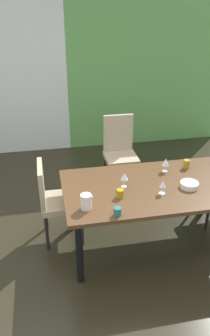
% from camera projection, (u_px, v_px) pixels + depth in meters
% --- Properties ---
extents(ground_plane, '(5.98, 5.86, 0.02)m').
position_uv_depth(ground_plane, '(83.00, 253.00, 3.57)').
color(ground_plane, black).
extents(garden_window_panel, '(2.84, 0.10, 2.75)m').
position_uv_depth(garden_window_panel, '(148.00, 68.00, 5.70)').
color(garden_window_panel, '#60A252').
rests_on(garden_window_panel, ground_plane).
extents(dining_table, '(1.86, 1.03, 0.75)m').
position_uv_depth(dining_table, '(153.00, 192.00, 3.41)').
color(dining_table, '#52351F').
rests_on(dining_table, ground_plane).
extents(chair_head_far, '(0.44, 0.45, 1.03)m').
position_uv_depth(chair_head_far, '(120.00, 149.00, 4.61)').
color(chair_head_far, tan).
rests_on(chair_head_far, ground_plane).
extents(chair_left_far, '(0.45, 0.44, 0.94)m').
position_uv_depth(chair_left_far, '(54.00, 198.00, 3.55)').
color(chair_left_far, tan).
rests_on(chair_left_far, ground_plane).
extents(wine_glass_center, '(0.08, 0.08, 0.16)m').
position_uv_depth(wine_glass_center, '(124.00, 177.00, 3.29)').
color(wine_glass_center, silver).
rests_on(wine_glass_center, dining_table).
extents(wine_glass_south, '(0.08, 0.08, 0.16)m').
position_uv_depth(wine_glass_south, '(166.00, 162.00, 3.59)').
color(wine_glass_south, silver).
rests_on(wine_glass_south, dining_table).
extents(wine_glass_corner, '(0.07, 0.07, 0.14)m').
position_uv_depth(wine_glass_corner, '(163.00, 185.00, 3.19)').
color(wine_glass_corner, silver).
rests_on(wine_glass_corner, dining_table).
extents(serving_bowl_near_shelf, '(0.19, 0.19, 0.05)m').
position_uv_depth(serving_bowl_near_shelf, '(189.00, 185.00, 3.33)').
color(serving_bowl_near_shelf, silver).
rests_on(serving_bowl_near_shelf, dining_table).
extents(cup_east, '(0.07, 0.07, 0.10)m').
position_uv_depth(cup_east, '(186.00, 164.00, 3.70)').
color(cup_east, '#A67F26').
rests_on(cup_east, dining_table).
extents(cup_rear, '(0.07, 0.07, 0.08)m').
position_uv_depth(cup_rear, '(120.00, 193.00, 3.15)').
color(cup_rear, '#A58015').
rests_on(cup_rear, dining_table).
extents(cup_front, '(0.07, 0.07, 0.08)m').
position_uv_depth(cup_front, '(117.00, 211.00, 2.90)').
color(cup_front, '#296760').
rests_on(cup_front, dining_table).
extents(pitcher_left, '(0.12, 0.10, 0.15)m').
position_uv_depth(pitcher_left, '(86.00, 202.00, 2.97)').
color(pitcher_left, silver).
rests_on(pitcher_left, dining_table).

